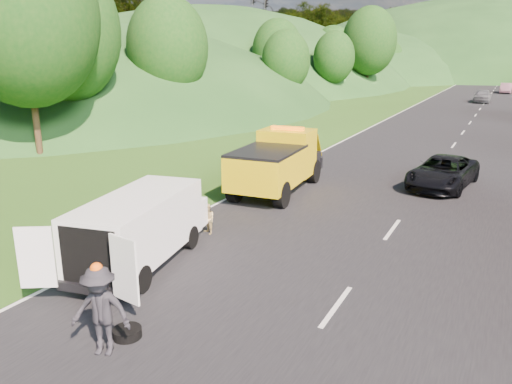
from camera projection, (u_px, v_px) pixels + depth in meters
The scene contains 14 objects.
ground at pixel (261, 255), 14.89m from camera, with size 320.00×320.00×0.00m, color #38661E.
road_surface at pixel (476, 115), 47.83m from camera, with size 14.00×200.00×0.02m, color black.
tree_line_left at pixel (327, 93), 74.64m from camera, with size 14.00×140.00×14.00m, color #294C16, non-canonical shape.
tow_truck at pixel (278, 162), 21.39m from camera, with size 2.75×6.39×2.68m.
white_van at pixel (141, 226), 13.98m from camera, with size 3.48×6.10×2.05m.
woman at pixel (173, 233), 16.77m from camera, with size 0.62×0.46×1.71m, color silver.
child at pixel (208, 234), 16.61m from camera, with size 0.50×0.39×1.03m, color tan.
worker at pixel (104, 353), 10.04m from camera, with size 1.21×0.69×1.87m, color black.
suitcase at pixel (135, 223), 16.84m from camera, with size 0.35×0.20×0.57m, color #616149.
spare_tire at pixel (128, 338), 10.59m from camera, with size 0.61×0.61×0.20m, color black.
passing_suv at pixel (441, 187), 22.38m from camera, with size 2.27×4.92×1.37m, color black.
dist_car_a at pixel (482, 103), 60.00m from camera, with size 1.85×4.59×1.57m, color #55575B.
dist_car_b at pixel (505, 93), 73.66m from camera, with size 1.53×4.40×1.45m, color #714B59.
dist_car_c at pixel (496, 83), 96.69m from camera, with size 1.79×4.40×1.28m, color brown.
Camera 1 is at (6.18, -12.37, 5.85)m, focal length 35.00 mm.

